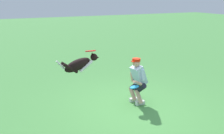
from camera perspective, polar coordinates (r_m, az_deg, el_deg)
ground_plane at (r=6.77m, az=4.21°, el=-9.70°), size 60.00×60.00×0.00m
person at (r=6.98m, az=5.79°, el=-2.77°), size 0.56×0.66×1.29m
dog at (r=5.90m, az=-7.33°, el=0.61°), size 1.06×0.28×0.46m
frisbee_flying at (r=5.94m, az=-4.87°, el=3.62°), size 0.29×0.28×0.07m
frisbee_held at (r=6.66m, az=5.05°, el=-4.50°), size 0.29×0.28×0.10m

